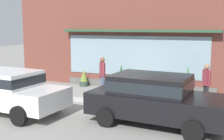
# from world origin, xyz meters

# --- Properties ---
(ground_plane) EXTENTS (60.00, 60.00, 0.00)m
(ground_plane) POSITION_xyz_m (0.00, 0.00, 0.00)
(ground_plane) COLOR gray
(curb_strip) EXTENTS (14.00, 0.24, 0.12)m
(curb_strip) POSITION_xyz_m (0.00, -0.20, 0.06)
(curb_strip) COLOR #B2B2AD
(curb_strip) RESTS_ON ground_plane
(storefront) EXTENTS (14.00, 0.81, 4.74)m
(storefront) POSITION_xyz_m (-0.00, 3.18, 2.32)
(storefront) COLOR brown
(storefront) RESTS_ON ground_plane
(fire_hydrant) EXTENTS (0.44, 0.41, 0.92)m
(fire_hydrant) POSITION_xyz_m (-0.45, 0.90, 0.47)
(fire_hydrant) COLOR #B2B2B7
(fire_hydrant) RESTS_ON ground_plane
(pedestrian_with_handbag) EXTENTS (0.46, 0.53, 1.73)m
(pedestrian_with_handbag) POSITION_xyz_m (-1.09, 1.29, 1.01)
(pedestrian_with_handbag) COLOR #475675
(pedestrian_with_handbag) RESTS_ON ground_plane
(pedestrian_passerby) EXTENTS (0.33, 0.38, 1.66)m
(pedestrian_passerby) POSITION_xyz_m (3.50, 1.10, 0.97)
(pedestrian_passerby) COLOR #232328
(pedestrian_passerby) RESTS_ON ground_plane
(parked_car_black) EXTENTS (4.43, 2.30, 1.58)m
(parked_car_black) POSITION_xyz_m (2.19, -1.78, 0.89)
(parked_car_black) COLOR black
(parked_car_black) RESTS_ON ground_plane
(parked_car_white) EXTENTS (4.28, 2.22, 1.53)m
(parked_car_white) POSITION_xyz_m (-2.98, -2.66, 0.87)
(parked_car_white) COLOR white
(parked_car_white) RESTS_ON ground_plane
(potted_plant_by_entrance) EXTENTS (0.45, 0.45, 1.23)m
(potted_plant_by_entrance) POSITION_xyz_m (-0.72, 2.72, 0.59)
(potted_plant_by_entrance) COLOR #9E6042
(potted_plant_by_entrance) RESTS_ON ground_plane
(potted_plant_window_left) EXTENTS (0.32, 0.32, 1.39)m
(potted_plant_window_left) POSITION_xyz_m (2.56, 2.59, 0.67)
(potted_plant_window_left) COLOR #9E6042
(potted_plant_window_left) RESTS_ON ground_plane
(potted_plant_window_center) EXTENTS (0.45, 0.45, 0.86)m
(potted_plant_window_center) POSITION_xyz_m (-2.77, 2.59, 0.41)
(potted_plant_window_center) COLOR #33473D
(potted_plant_window_center) RESTS_ON ground_plane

